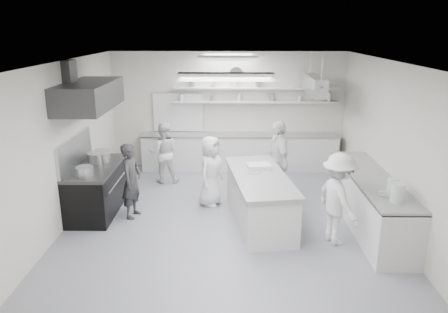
{
  "coord_description": "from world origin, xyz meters",
  "views": [
    {
      "loc": [
        0.06,
        -7.75,
        3.58
      ],
      "look_at": [
        -0.06,
        0.6,
        1.11
      ],
      "focal_mm": 35.12,
      "sensor_mm": 36.0,
      "label": 1
    }
  ],
  "objects_px": {
    "prep_island": "(259,200)",
    "cook_back": "(164,153)",
    "right_counter": "(370,202)",
    "stove": "(97,190)",
    "cook_stove": "(132,181)",
    "back_counter": "(239,152)"
  },
  "relations": [
    {
      "from": "cook_stove",
      "to": "back_counter",
      "type": "bearing_deg",
      "value": -23.11
    },
    {
      "from": "back_counter",
      "to": "stove",
      "type": "bearing_deg",
      "value": -136.01
    },
    {
      "from": "cook_back",
      "to": "back_counter",
      "type": "bearing_deg",
      "value": -154.79
    },
    {
      "from": "stove",
      "to": "right_counter",
      "type": "distance_m",
      "value": 5.28
    },
    {
      "from": "back_counter",
      "to": "prep_island",
      "type": "relative_size",
      "value": 2.08
    },
    {
      "from": "back_counter",
      "to": "cook_back",
      "type": "distance_m",
      "value": 2.1
    },
    {
      "from": "stove",
      "to": "right_counter",
      "type": "bearing_deg",
      "value": -6.52
    },
    {
      "from": "right_counter",
      "to": "prep_island",
      "type": "height_order",
      "value": "right_counter"
    },
    {
      "from": "back_counter",
      "to": "cook_back",
      "type": "bearing_deg",
      "value": -150.81
    },
    {
      "from": "prep_island",
      "to": "cook_back",
      "type": "distance_m",
      "value": 3.09
    },
    {
      "from": "back_counter",
      "to": "prep_island",
      "type": "height_order",
      "value": "back_counter"
    },
    {
      "from": "stove",
      "to": "cook_stove",
      "type": "bearing_deg",
      "value": -16.77
    },
    {
      "from": "cook_back",
      "to": "right_counter",
      "type": "bearing_deg",
      "value": 146.25
    },
    {
      "from": "stove",
      "to": "cook_back",
      "type": "bearing_deg",
      "value": 58.77
    },
    {
      "from": "cook_back",
      "to": "prep_island",
      "type": "bearing_deg",
      "value": 129.97
    },
    {
      "from": "stove",
      "to": "cook_back",
      "type": "height_order",
      "value": "cook_back"
    },
    {
      "from": "prep_island",
      "to": "cook_back",
      "type": "xyz_separation_m",
      "value": [
        -2.14,
        2.22,
        0.28
      ]
    },
    {
      "from": "back_counter",
      "to": "cook_stove",
      "type": "bearing_deg",
      "value": -125.24
    },
    {
      "from": "right_counter",
      "to": "cook_stove",
      "type": "bearing_deg",
      "value": 175.28
    },
    {
      "from": "back_counter",
      "to": "cook_stove",
      "type": "height_order",
      "value": "cook_stove"
    },
    {
      "from": "prep_island",
      "to": "cook_stove",
      "type": "distance_m",
      "value": 2.48
    },
    {
      "from": "stove",
      "to": "cook_stove",
      "type": "height_order",
      "value": "cook_stove"
    }
  ]
}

